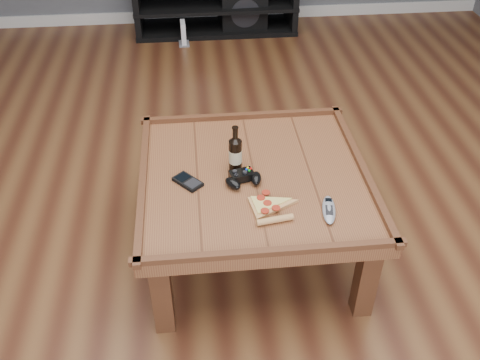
{
  "coord_description": "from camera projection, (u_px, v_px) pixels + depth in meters",
  "views": [
    {
      "loc": [
        -0.25,
        -1.85,
        1.88
      ],
      "look_at": [
        -0.07,
        -0.12,
        0.52
      ],
      "focal_mm": 40.0,
      "sensor_mm": 36.0,
      "label": 1
    }
  ],
  "objects": [
    {
      "name": "coffee_table",
      "position": [
        254.0,
        186.0,
        2.39
      ],
      "size": [
        1.03,
        1.03,
        0.48
      ],
      "color": "brown",
      "rests_on": "ground"
    },
    {
      "name": "media_console",
      "position": [
        216.0,
        3.0,
        4.64
      ],
      "size": [
        1.4,
        0.45,
        0.5
      ],
      "color": "black",
      "rests_on": "ground"
    },
    {
      "name": "subwoofer",
      "position": [
        242.0,
        5.0,
        4.72
      ],
      "size": [
        0.41,
        0.42,
        0.39
      ],
      "rotation": [
        0.0,
        0.0,
        0.05
      ],
      "color": "black",
      "rests_on": "ground"
    },
    {
      "name": "beer_bottle",
      "position": [
        235.0,
        153.0,
        2.33
      ],
      "size": [
        0.06,
        0.06,
        0.22
      ],
      "color": "black",
      "rests_on": "coffee_table"
    },
    {
      "name": "remote_control",
      "position": [
        329.0,
        210.0,
        2.15
      ],
      "size": [
        0.08,
        0.18,
        0.03
      ],
      "rotation": [
        0.0,
        0.0,
        -0.18
      ],
      "color": "gray",
      "rests_on": "coffee_table"
    },
    {
      "name": "pizza_slice",
      "position": [
        268.0,
        207.0,
        2.17
      ],
      "size": [
        0.2,
        0.29,
        0.03
      ],
      "rotation": [
        0.0,
        0.0,
        0.16
      ],
      "color": "tan",
      "rests_on": "coffee_table"
    },
    {
      "name": "smartphone",
      "position": [
        188.0,
        182.0,
        2.3
      ],
      "size": [
        0.14,
        0.14,
        0.02
      ],
      "rotation": [
        0.0,
        0.0,
        0.72
      ],
      "color": "black",
      "rests_on": "coffee_table"
    },
    {
      "name": "baseboard",
      "position": [
        215.0,
        15.0,
        4.95
      ],
      "size": [
        5.0,
        0.02,
        0.1
      ],
      "primitive_type": "cube",
      "color": "silver",
      "rests_on": "ground"
    },
    {
      "name": "ground",
      "position": [
        253.0,
        248.0,
        2.63
      ],
      "size": [
        6.0,
        6.0,
        0.0
      ],
      "primitive_type": "plane",
      "color": "#422012",
      "rests_on": "ground"
    },
    {
      "name": "game_console",
      "position": [
        183.0,
        34.0,
        4.5
      ],
      "size": [
        0.09,
        0.16,
        0.19
      ],
      "rotation": [
        0.0,
        0.0,
        0.04
      ],
      "color": "gray",
      "rests_on": "ground"
    },
    {
      "name": "game_controller",
      "position": [
        243.0,
        178.0,
        2.3
      ],
      "size": [
        0.17,
        0.14,
        0.05
      ],
      "rotation": [
        0.0,
        0.0,
        0.25
      ],
      "color": "black",
      "rests_on": "coffee_table"
    }
  ]
}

